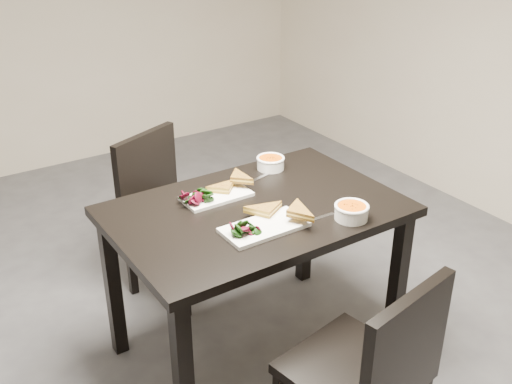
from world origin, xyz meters
TOP-DOWN VIEW (x-y plane):
  - ground at (0.00, 0.00)m, footprint 5.00×5.00m
  - table at (0.46, -0.16)m, footprint 1.20×0.80m
  - chair_near at (0.41, -0.94)m, footprint 0.49×0.49m
  - chair_far at (0.36, 0.54)m, footprint 0.55×0.55m
  - plate_near at (0.38, -0.34)m, footprint 0.34×0.17m
  - sandwich_near at (0.45, -0.32)m, footprint 0.21×0.19m
  - salad_near at (0.28, -0.34)m, footprint 0.11×0.10m
  - soup_bowl_near at (0.72, -0.46)m, footprint 0.14×0.14m
  - cutlery_near at (0.60, -0.39)m, footprint 0.18×0.02m
  - plate_far at (0.36, 0.00)m, footprint 0.30×0.15m
  - sandwich_far at (0.43, -0.01)m, footprint 0.18×0.18m
  - salad_far at (0.26, 0.00)m, footprint 0.09×0.08m
  - soup_bowl_far at (0.73, 0.13)m, footprint 0.13×0.13m
  - cutlery_far at (0.59, 0.05)m, footprint 0.18×0.06m

SIDE VIEW (x-z plane):
  - ground at x=0.00m, z-range 0.00..0.00m
  - chair_near at x=0.41m, z-range 0.06..0.91m
  - chair_far at x=0.36m, z-range 0.06..0.91m
  - table at x=0.46m, z-range 0.28..1.03m
  - cutlery_near at x=0.60m, z-range 0.75..0.75m
  - cutlery_far at x=0.59m, z-range 0.75..0.75m
  - plate_far at x=0.36m, z-range 0.75..0.76m
  - plate_near at x=0.38m, z-range 0.75..0.77m
  - soup_bowl_far at x=0.73m, z-range 0.75..0.81m
  - salad_far at x=0.26m, z-range 0.76..0.81m
  - soup_bowl_near at x=0.72m, z-range 0.75..0.82m
  - sandwich_far at x=0.43m, z-range 0.76..0.81m
  - salad_near at x=0.28m, z-range 0.77..0.81m
  - sandwich_near at x=0.45m, z-range 0.77..0.82m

